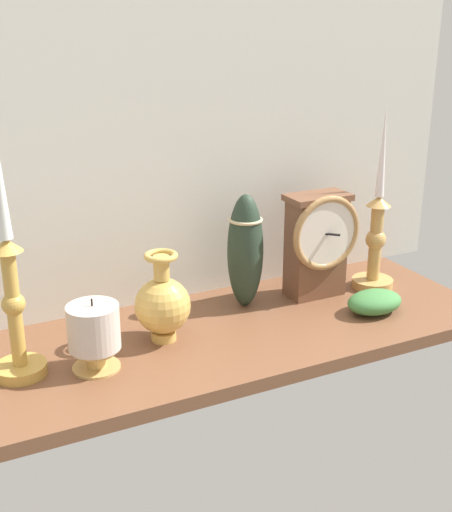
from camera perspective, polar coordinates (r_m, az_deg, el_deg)
The scene contains 9 objects.
ground_plane at distance 121.68cm, azimuth -0.19°, elevation -6.77°, with size 100.00×36.00×2.40cm, color brown.
back_wall at distance 127.28cm, azimuth -3.94°, elevation 10.40°, with size 120.00×2.00×65.00cm, color silver.
mantel_clock at distance 132.61cm, azimuth 7.78°, elevation 1.14°, with size 14.82×9.16×21.27cm.
candlestick_tall_left at distance 138.88cm, azimuth 12.57°, elevation 1.55°, with size 8.42×8.42×37.50cm.
candlestick_tall_center at distance 106.10cm, azimuth -17.74°, elevation -2.53°, with size 8.12×8.12×42.85cm.
brass_vase_bulbous at distance 115.38cm, azimuth -5.39°, elevation -4.04°, with size 9.64×9.64×15.96cm.
pillar_candle_front at distance 108.09cm, azimuth -11.11°, elevation -6.40°, with size 8.26×8.26×12.05cm.
tall_ceramic_vase at distance 126.83cm, azimuth 1.64°, elevation 0.47°, with size 6.84×6.84×22.17cm.
ivy_sprig at distance 130.05cm, azimuth 12.46°, elevation -3.81°, with size 11.13×7.79×4.30cm.
Camera 1 is at (-47.85, -97.54, 53.58)cm, focal length 47.26 mm.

